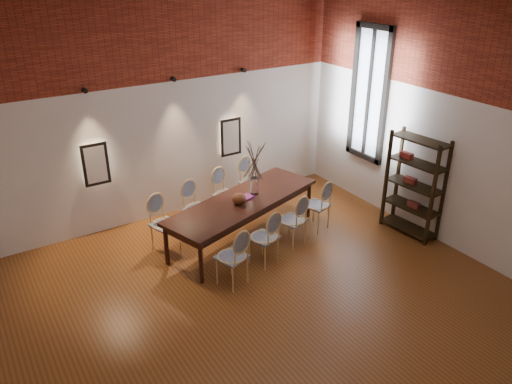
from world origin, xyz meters
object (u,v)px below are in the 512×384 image
chair_far_d (252,182)px  shelving_rack (414,185)px  chair_near_c (292,220)px  vase (254,186)px  chair_near_b (264,237)px  chair_far_b (197,209)px  chair_far_c (226,195)px  dining_table (244,219)px  chair_near_a (232,257)px  book (246,198)px  bowl (239,199)px  chair_far_a (165,224)px  chair_near_d (317,205)px

chair_far_d → shelving_rack: bearing=109.1°
chair_near_c → vase: 0.87m
chair_near_b → chair_far_b: size_ratio=1.00×
chair_far_b → chair_far_c: same height
dining_table → chair_near_a: bearing=-145.7°
chair_far_b → dining_table: bearing=116.0°
chair_far_c → chair_far_b: bearing=-0.0°
chair_near_b → shelving_rack: 2.81m
dining_table → book: book is taller
chair_near_b → shelving_rack: (2.73, -0.53, 0.43)m
bowl → chair_near_b: bearing=-89.5°
chair_near_a → chair_far_a: same height
chair_near_d → chair_far_c: same height
bowl → chair_far_a: bearing=157.0°
chair_near_a → dining_table: bearing=34.3°
book → shelving_rack: shelving_rack is taller
chair_far_d → chair_near_c: bearing=64.0°
chair_near_b → bowl: chair_near_b is taller
chair_near_d → book: size_ratio=3.62×
dining_table → shelving_rack: bearing=-44.9°
chair_near_c → chair_near_d: (0.70, 0.22, 0.00)m
dining_table → chair_near_d: chair_near_d is taller
chair_far_d → vase: (-0.55, -0.96, 0.43)m
chair_near_d → shelving_rack: 1.70m
vase → chair_far_d: bearing=60.1°
chair_far_a → shelving_rack: 4.28m
chair_far_b → chair_far_c: size_ratio=1.00×
chair_near_c → vase: bearing=95.9°
chair_near_b → book: (0.18, 0.84, 0.30)m
chair_near_d → chair_far_a: bearing=145.7°
chair_near_d → chair_far_d: same height
chair_near_a → chair_near_b: (0.70, 0.22, 0.00)m
chair_near_b → chair_near_c: size_ratio=1.00×
chair_near_a → bowl: bearing=36.6°
chair_far_d → book: (-0.77, -1.03, 0.30)m
dining_table → chair_far_d: chair_far_d is taller
chair_near_d → vase: (-1.00, 0.48, 0.43)m
chair_far_c → chair_far_d: (0.70, 0.22, 0.00)m
chair_far_b → chair_far_c: bearing=180.0°
chair_far_c → bowl: 1.03m
chair_near_a → vase: size_ratio=3.13×
chair_near_d → chair_far_c: (-1.15, 1.22, 0.00)m
dining_table → shelving_rack: 2.98m
dining_table → chair_near_b: 0.84m
chair_near_b → book: bearing=60.6°
chair_far_a → chair_far_c: 1.47m
chair_far_a → bowl: (1.14, -0.48, 0.37)m
chair_far_b → book: chair_far_b is taller
chair_near_b → chair_near_d: size_ratio=1.00×
chair_near_b → chair_far_a: size_ratio=1.00×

